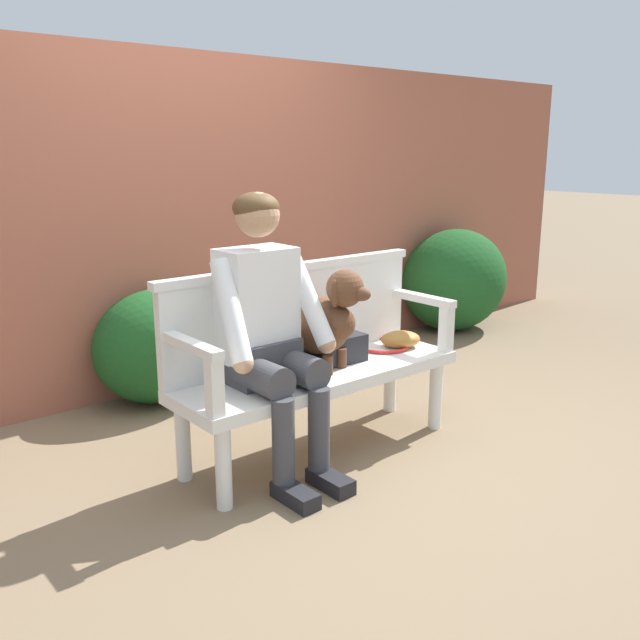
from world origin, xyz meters
TOP-DOWN VIEW (x-y plane):
  - ground_plane at (0.00, 0.00)m, footprint 40.00×40.00m
  - brick_garden_fence at (0.00, 1.51)m, footprint 8.00×0.30m
  - hedge_bush_far_left at (2.41, 1.14)m, footprint 0.99×0.76m
  - hedge_bush_mid_left at (-0.28, 1.18)m, footprint 0.76×0.62m
  - garden_bench at (0.00, 0.00)m, footprint 1.51×0.46m
  - bench_backrest at (0.00, 0.20)m, footprint 1.55×0.06m
  - bench_armrest_left_end at (-0.71, -0.08)m, footprint 0.06×0.46m
  - bench_armrest_right_end at (0.71, -0.08)m, footprint 0.06×0.46m
  - person_seated at (-0.32, -0.01)m, footprint 0.56×0.63m
  - dog_on_bench at (0.02, -0.00)m, footprint 0.34×0.50m
  - tennis_racket at (0.52, 0.10)m, footprint 0.40×0.57m
  - baseball_glove at (0.58, 0.01)m, footprint 0.27×0.24m
  - sports_bag at (0.15, 0.06)m, footprint 0.29×0.21m

SIDE VIEW (x-z plane):
  - ground_plane at x=0.00m, z-range 0.00..0.00m
  - hedge_bush_mid_left at x=-0.28m, z-range 0.00..0.68m
  - garden_bench at x=0.00m, z-range 0.16..0.59m
  - hedge_bush_far_left at x=2.41m, z-range 0.00..0.84m
  - tennis_racket at x=0.52m, z-range 0.43..0.46m
  - baseball_glove at x=0.58m, z-range 0.44..0.53m
  - sports_bag at x=0.15m, z-range 0.44..0.58m
  - bench_armrest_left_end at x=-0.71m, z-range 0.49..0.77m
  - bench_armrest_right_end at x=0.71m, z-range 0.49..0.77m
  - dog_on_bench at x=0.02m, z-range 0.43..0.94m
  - bench_backrest at x=0.00m, z-range 0.44..0.94m
  - person_seated at x=-0.32m, z-range 0.06..1.36m
  - brick_garden_fence at x=0.00m, z-range 0.00..2.06m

